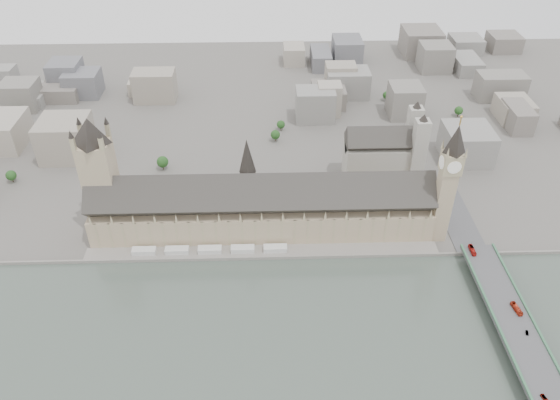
{
  "coord_description": "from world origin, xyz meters",
  "views": [
    {
      "loc": [
        4.23,
        -321.82,
        279.85
      ],
      "look_at": [
        14.54,
        24.31,
        26.93
      ],
      "focal_mm": 35.0,
      "sensor_mm": 36.0,
      "label": 1
    }
  ],
  "objects_px": {
    "palace_of_westminster": "(262,208)",
    "victoria_tower": "(99,172)",
    "car_silver": "(527,333)",
    "red_bus_south": "(517,309)",
    "elizabeth_tower": "(449,176)",
    "westminster_bridge": "(511,324)",
    "car_grey": "(544,398)",
    "red_bus_north": "(472,250)",
    "westminster_abbey": "(385,153)"
  },
  "relations": [
    {
      "from": "victoria_tower",
      "to": "red_bus_south",
      "type": "bearing_deg",
      "value": -20.22
    },
    {
      "from": "red_bus_north",
      "to": "westminster_abbey",
      "type": "bearing_deg",
      "value": 111.05
    },
    {
      "from": "victoria_tower",
      "to": "red_bus_north",
      "type": "height_order",
      "value": "victoria_tower"
    },
    {
      "from": "westminster_abbey",
      "to": "red_bus_south",
      "type": "relative_size",
      "value": 5.84
    },
    {
      "from": "red_bus_north",
      "to": "car_grey",
      "type": "xyz_separation_m",
      "value": [
        1.61,
        -123.62,
        -0.88
      ]
    },
    {
      "from": "car_silver",
      "to": "car_grey",
      "type": "height_order",
      "value": "car_grey"
    },
    {
      "from": "palace_of_westminster",
      "to": "car_grey",
      "type": "height_order",
      "value": "palace_of_westminster"
    },
    {
      "from": "red_bus_north",
      "to": "elizabeth_tower",
      "type": "bearing_deg",
      "value": 120.7
    },
    {
      "from": "red_bus_south",
      "to": "red_bus_north",
      "type": "bearing_deg",
      "value": 92.03
    },
    {
      "from": "westminster_abbey",
      "to": "car_silver",
      "type": "height_order",
      "value": "westminster_abbey"
    },
    {
      "from": "palace_of_westminster",
      "to": "car_grey",
      "type": "distance_m",
      "value": 228.62
    },
    {
      "from": "red_bus_north",
      "to": "red_bus_south",
      "type": "relative_size",
      "value": 0.98
    },
    {
      "from": "elizabeth_tower",
      "to": "westminster_bridge",
      "type": "bearing_deg",
      "value": -75.89
    },
    {
      "from": "palace_of_westminster",
      "to": "car_silver",
      "type": "relative_size",
      "value": 68.8
    },
    {
      "from": "elizabeth_tower",
      "to": "car_grey",
      "type": "height_order",
      "value": "elizabeth_tower"
    },
    {
      "from": "victoria_tower",
      "to": "red_bus_south",
      "type": "relative_size",
      "value": 8.59
    },
    {
      "from": "car_grey",
      "to": "victoria_tower",
      "type": "bearing_deg",
      "value": 133.56
    },
    {
      "from": "red_bus_south",
      "to": "car_grey",
      "type": "distance_m",
      "value": 66.02
    },
    {
      "from": "elizabeth_tower",
      "to": "westminster_bridge",
      "type": "height_order",
      "value": "elizabeth_tower"
    },
    {
      "from": "elizabeth_tower",
      "to": "palace_of_westminster",
      "type": "bearing_deg",
      "value": 175.15
    },
    {
      "from": "westminster_abbey",
      "to": "westminster_bridge",
      "type": "bearing_deg",
      "value": -74.36
    },
    {
      "from": "palace_of_westminster",
      "to": "victoria_tower",
      "type": "relative_size",
      "value": 2.65
    },
    {
      "from": "victoria_tower",
      "to": "red_bus_north",
      "type": "distance_m",
      "value": 285.24
    },
    {
      "from": "westminster_abbey",
      "to": "car_silver",
      "type": "xyz_separation_m",
      "value": [
        55.17,
        -194.62,
        -14.2
      ]
    },
    {
      "from": "victoria_tower",
      "to": "car_grey",
      "type": "relative_size",
      "value": 19.36
    },
    {
      "from": "red_bus_north",
      "to": "palace_of_westminster",
      "type": "bearing_deg",
      "value": 165.07
    },
    {
      "from": "elizabeth_tower",
      "to": "victoria_tower",
      "type": "xyz_separation_m",
      "value": [
        -260.0,
        18.0,
        -2.88
      ]
    },
    {
      "from": "red_bus_south",
      "to": "car_silver",
      "type": "bearing_deg",
      "value": -99.93
    },
    {
      "from": "red_bus_south",
      "to": "palace_of_westminster",
      "type": "bearing_deg",
      "value": 140.55
    },
    {
      "from": "westminster_bridge",
      "to": "red_bus_south",
      "type": "relative_size",
      "value": 27.9
    },
    {
      "from": "red_bus_north",
      "to": "car_silver",
      "type": "xyz_separation_m",
      "value": [
        10.29,
        -77.54,
        -0.96
      ]
    },
    {
      "from": "victoria_tower",
      "to": "westminster_abbey",
      "type": "bearing_deg",
      "value": 16.5
    },
    {
      "from": "palace_of_westminster",
      "to": "victoria_tower",
      "type": "distance_m",
      "value": 126.41
    },
    {
      "from": "red_bus_south",
      "to": "car_silver",
      "type": "relative_size",
      "value": 3.02
    },
    {
      "from": "westminster_bridge",
      "to": "westminster_abbey",
      "type": "distance_m",
      "value": 190.56
    },
    {
      "from": "victoria_tower",
      "to": "car_silver",
      "type": "distance_m",
      "value": 317.4
    },
    {
      "from": "victoria_tower",
      "to": "westminster_bridge",
      "type": "xyz_separation_m",
      "value": [
        284.0,
        -113.5,
        -50.08
      ]
    },
    {
      "from": "westminster_bridge",
      "to": "red_bus_south",
      "type": "xyz_separation_m",
      "value": [
        4.59,
        7.18,
        6.75
      ]
    },
    {
      "from": "elizabeth_tower",
      "to": "car_silver",
      "type": "relative_size",
      "value": 27.91
    },
    {
      "from": "westminster_bridge",
      "to": "car_silver",
      "type": "height_order",
      "value": "car_silver"
    },
    {
      "from": "victoria_tower",
      "to": "red_bus_north",
      "type": "bearing_deg",
      "value": -9.82
    },
    {
      "from": "car_grey",
      "to": "elizabeth_tower",
      "type": "bearing_deg",
      "value": 82.33
    },
    {
      "from": "westminster_bridge",
      "to": "red_bus_north",
      "type": "relative_size",
      "value": 28.37
    },
    {
      "from": "victoria_tower",
      "to": "car_grey",
      "type": "height_order",
      "value": "victoria_tower"
    },
    {
      "from": "elizabeth_tower",
      "to": "car_grey",
      "type": "bearing_deg",
      "value": -82.8
    },
    {
      "from": "red_bus_south",
      "to": "elizabeth_tower",
      "type": "bearing_deg",
      "value": 99.47
    },
    {
      "from": "red_bus_north",
      "to": "red_bus_south",
      "type": "distance_m",
      "value": 59.24
    },
    {
      "from": "palace_of_westminster",
      "to": "red_bus_south",
      "type": "bearing_deg",
      "value": -30.98
    },
    {
      "from": "palace_of_westminster",
      "to": "red_bus_south",
      "type": "relative_size",
      "value": 22.75
    },
    {
      "from": "elizabeth_tower",
      "to": "victoria_tower",
      "type": "height_order",
      "value": "elizabeth_tower"
    }
  ]
}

